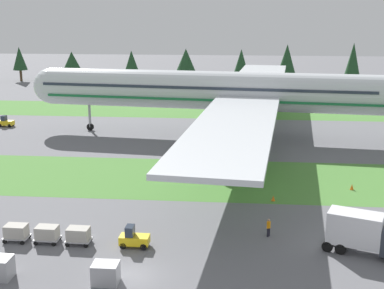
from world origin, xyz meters
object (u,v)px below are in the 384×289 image
(cargo_dolly_second, at_px, (47,233))
(catering_truck, at_px, (366,233))
(cargo_dolly_lead, at_px, (78,234))
(pushback_tractor, at_px, (6,122))
(taxiway_marker_0, at_px, (273,198))
(taxiway_marker_1, at_px, (352,187))
(baggage_tug, at_px, (134,238))
(airliner, at_px, (244,91))
(uld_container_1, at_px, (106,273))
(cargo_dolly_third, at_px, (16,231))
(ground_crew_marshaller, at_px, (269,227))

(cargo_dolly_second, xyz_separation_m, catering_truck, (27.93, 0.19, 1.03))
(cargo_dolly_lead, distance_m, pushback_tractor, 53.34)
(taxiway_marker_0, relative_size, taxiway_marker_1, 0.88)
(cargo_dolly_second, relative_size, catering_truck, 0.31)
(taxiway_marker_0, bearing_deg, catering_truck, -60.29)
(pushback_tractor, bearing_deg, baggage_tug, 40.89)
(airliner, bearing_deg, catering_truck, -160.19)
(uld_container_1, height_order, taxiway_marker_0, uld_container_1)
(cargo_dolly_third, bearing_deg, cargo_dolly_second, 90.00)
(airliner, bearing_deg, taxiway_marker_1, -147.05)
(cargo_dolly_second, bearing_deg, cargo_dolly_lead, 90.00)
(baggage_tug, height_order, uld_container_1, baggage_tug)
(airliner, relative_size, baggage_tug, 33.40)
(cargo_dolly_lead, relative_size, taxiway_marker_0, 3.74)
(catering_truck, height_order, taxiway_marker_1, catering_truck)
(cargo_dolly_lead, xyz_separation_m, catering_truck, (25.03, 0.26, 1.03))
(airliner, bearing_deg, cargo_dolly_lead, 166.28)
(cargo_dolly_lead, xyz_separation_m, taxiway_marker_1, (27.40, 16.94, -0.58))
(ground_crew_marshaller, bearing_deg, cargo_dolly_second, 135.09)
(baggage_tug, height_order, cargo_dolly_second, baggage_tug)
(baggage_tug, bearing_deg, cargo_dolly_lead, -90.00)
(pushback_tractor, bearing_deg, taxiway_marker_1, 67.98)
(cargo_dolly_third, relative_size, pushback_tractor, 0.82)
(airliner, xyz_separation_m, catering_truck, (10.12, -41.26, -5.63))
(airliner, xyz_separation_m, pushback_tractor, (-41.99, 4.44, -6.77))
(cargo_dolly_third, xyz_separation_m, taxiway_marker_0, (23.85, 12.34, -0.62))
(cargo_dolly_second, bearing_deg, cargo_dolly_third, -90.00)
(baggage_tug, xyz_separation_m, catering_truck, (20.01, 0.39, 1.14))
(uld_container_1, relative_size, taxiway_marker_1, 2.93)
(baggage_tug, relative_size, cargo_dolly_lead, 1.18)
(cargo_dolly_second, relative_size, uld_container_1, 1.12)
(cargo_dolly_third, xyz_separation_m, ground_crew_marshaller, (22.81, 2.96, 0.03))
(airliner, distance_m, taxiway_marker_0, 30.10)
(ground_crew_marshaller, distance_m, uld_container_1, 16.13)
(airliner, height_order, catering_truck, airliner)
(airliner, height_order, taxiway_marker_0, airliner)
(airliner, xyz_separation_m, baggage_tug, (-9.89, -41.66, -6.77))
(cargo_dolly_second, bearing_deg, catering_truck, 91.88)
(cargo_dolly_lead, relative_size, cargo_dolly_third, 1.00)
(baggage_tug, relative_size, uld_container_1, 1.32)
(cargo_dolly_second, bearing_deg, ground_crew_marshaller, 100.18)
(cargo_dolly_second, xyz_separation_m, uld_container_1, (7.01, -6.63, -0.10))
(taxiway_marker_0, height_order, taxiway_marker_1, taxiway_marker_1)
(taxiway_marker_1, bearing_deg, pushback_tractor, 151.95)
(cargo_dolly_second, height_order, pushback_tractor, pushback_tractor)
(taxiway_marker_0, bearing_deg, cargo_dolly_third, -152.64)
(baggage_tug, relative_size, catering_truck, 0.36)
(baggage_tug, height_order, taxiway_marker_1, baggage_tug)
(catering_truck, distance_m, ground_crew_marshaller, 8.58)
(baggage_tug, height_order, ground_crew_marshaller, baggage_tug)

